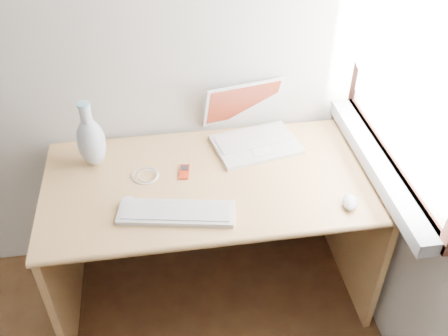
{
  "coord_description": "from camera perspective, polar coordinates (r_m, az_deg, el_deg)",
  "views": [
    {
      "loc": [
        0.83,
        -0.18,
        2.05
      ],
      "look_at": [
        1.07,
        1.35,
        0.8
      ],
      "focal_mm": 40.0,
      "sensor_mm": 36.0,
      "label": 1
    }
  ],
  "objects": [
    {
      "name": "window",
      "position": [
        1.89,
        20.63,
        12.28
      ],
      "size": [
        0.11,
        0.99,
        1.1
      ],
      "color": "white",
      "rests_on": "right_wall"
    },
    {
      "name": "desk",
      "position": [
        2.25,
        -1.54,
        -3.92
      ],
      "size": [
        1.38,
        0.69,
        0.73
      ],
      "color": "tan",
      "rests_on": "floor"
    },
    {
      "name": "laptop",
      "position": [
        2.23,
        3.48,
        4.39
      ],
      "size": [
        0.4,
        0.37,
        0.25
      ],
      "rotation": [
        0.0,
        0.0,
        0.2
      ],
      "color": "white",
      "rests_on": "desk"
    },
    {
      "name": "external_keyboard",
      "position": [
        1.89,
        -5.5,
        -5.08
      ],
      "size": [
        0.45,
        0.21,
        0.02
      ],
      "rotation": [
        0.0,
        0.0,
        -0.19
      ],
      "color": "white",
      "rests_on": "desk"
    },
    {
      "name": "mouse",
      "position": [
        1.98,
        14.22,
        -3.78
      ],
      "size": [
        0.08,
        0.11,
        0.03
      ],
      "primitive_type": "ellipsoid",
      "rotation": [
        0.0,
        0.0,
        -0.32
      ],
      "color": "white",
      "rests_on": "desk"
    },
    {
      "name": "ipod",
      "position": [
        2.08,
        -4.58,
        -0.43
      ],
      "size": [
        0.06,
        0.1,
        0.01
      ],
      "rotation": [
        0.0,
        0.0,
        -0.16
      ],
      "color": "#A3200B",
      "rests_on": "desk"
    },
    {
      "name": "cable_coil",
      "position": [
        2.08,
        -8.98,
        -0.87
      ],
      "size": [
        0.14,
        0.14,
        0.01
      ],
      "primitive_type": "torus",
      "rotation": [
        0.0,
        0.0,
        -0.33
      ],
      "color": "white",
      "rests_on": "desk"
    },
    {
      "name": "remote",
      "position": [
        1.96,
        -10.84,
        -4.1
      ],
      "size": [
        0.04,
        0.09,
        0.01
      ],
      "primitive_type": "cube",
      "rotation": [
        0.0,
        0.0,
        -0.04
      ],
      "color": "white",
      "rests_on": "desk"
    },
    {
      "name": "vase",
      "position": [
        2.12,
        -14.97,
        3.06
      ],
      "size": [
        0.12,
        0.12,
        0.3
      ],
      "color": "silver",
      "rests_on": "desk"
    }
  ]
}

